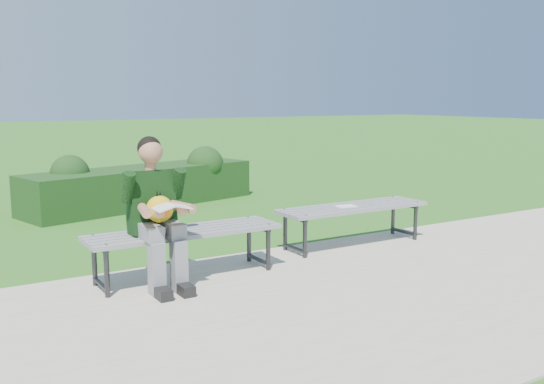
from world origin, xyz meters
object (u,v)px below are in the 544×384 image
seated_boy (156,208)px  hedge (144,184)px  bench_right (353,210)px  bench_left (185,236)px  paper_sheet (346,206)px

seated_boy → hedge: bearing=72.2°
bench_right → seated_boy: seated_boy is taller
hedge → bench_left: bearing=-104.2°
hedge → seated_boy: size_ratio=2.91×
hedge → bench_left: size_ratio=2.12×
hedge → bench_left: hedge is taller
seated_boy → paper_sheet: (2.32, 0.29, -0.24)m
hedge → bench_right: hedge is taller
bench_right → paper_sheet: bearing=180.0°
hedge → paper_sheet: 3.91m
hedge → bench_right: size_ratio=2.12×
bench_right → paper_sheet: bench_right is taller
hedge → paper_sheet: bearing=-74.9°
bench_left → hedge: bearing=75.8°
bench_left → paper_sheet: size_ratio=7.36×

